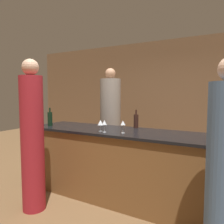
{
  "coord_description": "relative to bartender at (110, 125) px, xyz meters",
  "views": [
    {
      "loc": [
        1.31,
        -2.77,
        1.53
      ],
      "look_at": [
        -0.3,
        0.1,
        1.26
      ],
      "focal_mm": 35.0,
      "sensor_mm": 36.0,
      "label": 1
    }
  ],
  "objects": [
    {
      "name": "wine_bottle_0",
      "position": [
        0.75,
        -0.52,
        0.18
      ],
      "size": [
        0.07,
        0.07,
        0.28
      ],
      "color": "black",
      "rests_on": "bar_counter"
    },
    {
      "name": "bartender",
      "position": [
        0.0,
        0.0,
        0.0
      ],
      "size": [
        0.39,
        0.39,
        2.01
      ],
      "rotation": [
        0.0,
        0.0,
        3.14
      ],
      "color": "gray",
      "rests_on": "ground_plane"
    },
    {
      "name": "wine_glass_1",
      "position": [
        0.44,
        -1.05,
        0.19
      ],
      "size": [
        0.08,
        0.08,
        0.16
      ],
      "color": "silver",
      "rests_on": "bar_counter"
    },
    {
      "name": "back_wall",
      "position": [
        0.76,
        1.6,
        0.47
      ],
      "size": [
        8.0,
        0.06,
        2.8
      ],
      "color": "brown",
      "rests_on": "ground_plane"
    },
    {
      "name": "wine_glass_3",
      "position": [
        0.53,
        -1.09,
        0.2
      ],
      "size": [
        0.07,
        0.07,
        0.17
      ],
      "color": "silver",
      "rests_on": "bar_counter"
    },
    {
      "name": "ground_plane",
      "position": [
        0.76,
        -0.85,
        -0.93
      ],
      "size": [
        14.0,
        14.0,
        0.0
      ],
      "primitive_type": "plane",
      "color": "brown"
    },
    {
      "name": "bar_counter",
      "position": [
        0.76,
        -0.85,
        -0.43
      ],
      "size": [
        3.13,
        0.8,
        1.01
      ],
      "color": "brown",
      "rests_on": "ground_plane"
    },
    {
      "name": "guest_1",
      "position": [
        -0.21,
        -1.68,
        0.0
      ],
      "size": [
        0.3,
        0.3,
        1.97
      ],
      "color": "maroon",
      "rests_on": "ground_plane"
    },
    {
      "name": "wine_bottle_1",
      "position": [
        -0.56,
        -1.02,
        0.19
      ],
      "size": [
        0.08,
        0.08,
        0.3
      ],
      "color": "black",
      "rests_on": "bar_counter"
    },
    {
      "name": "wine_glass_0",
      "position": [
        0.78,
        -1.02,
        0.2
      ],
      "size": [
        0.07,
        0.07,
        0.17
      ],
      "color": "silver",
      "rests_on": "bar_counter"
    }
  ]
}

